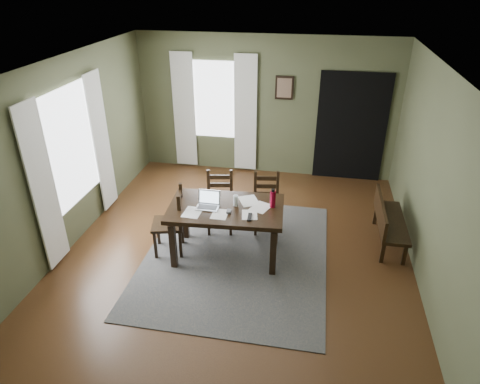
% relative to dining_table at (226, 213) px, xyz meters
% --- Properties ---
extents(ground, '(5.00, 6.00, 0.01)m').
position_rel_dining_table_xyz_m(ground, '(0.14, -0.01, -0.71)').
color(ground, '#492C16').
extents(room_shell, '(5.02, 6.02, 2.71)m').
position_rel_dining_table_xyz_m(room_shell, '(0.14, -0.01, 1.10)').
color(room_shell, '#4D5336').
rests_on(room_shell, ground).
extents(rug, '(2.60, 3.20, 0.01)m').
position_rel_dining_table_xyz_m(rug, '(0.14, -0.01, -0.70)').
color(rug, '#464646').
rests_on(rug, ground).
extents(dining_table, '(1.65, 1.06, 0.79)m').
position_rel_dining_table_xyz_m(dining_table, '(0.00, 0.00, 0.00)').
color(dining_table, black).
rests_on(dining_table, rug).
extents(chair_end, '(0.53, 0.53, 1.01)m').
position_rel_dining_table_xyz_m(chair_end, '(-0.80, -0.05, -0.21)').
color(chair_end, black).
rests_on(chair_end, rug).
extents(chair_back_left, '(0.49, 0.49, 0.96)m').
position_rel_dining_table_xyz_m(chair_back_left, '(-0.25, 0.69, -0.24)').
color(chair_back_left, black).
rests_on(chair_back_left, rug).
extents(chair_back_right, '(0.47, 0.47, 0.94)m').
position_rel_dining_table_xyz_m(chair_back_right, '(0.47, 0.81, -0.25)').
color(chair_back_right, black).
rests_on(chair_back_right, rug).
extents(bench, '(0.40, 1.23, 0.70)m').
position_rel_dining_table_xyz_m(bench, '(2.30, 0.75, -0.29)').
color(bench, black).
rests_on(bench, ground).
extents(laptop, '(0.31, 0.25, 0.21)m').
position_rel_dining_table_xyz_m(laptop, '(-0.24, -0.02, 0.15)').
color(laptop, '#B7B7BC').
rests_on(laptop, dining_table).
extents(computer_mouse, '(0.06, 0.10, 0.03)m').
position_rel_dining_table_xyz_m(computer_mouse, '(0.07, -0.14, 0.11)').
color(computer_mouse, '#3F3F42').
rests_on(computer_mouse, dining_table).
extents(tv_remote, '(0.07, 0.20, 0.02)m').
position_rel_dining_table_xyz_m(tv_remote, '(0.37, -0.23, 0.11)').
color(tv_remote, black).
rests_on(tv_remote, dining_table).
extents(drinking_glass, '(0.09, 0.09, 0.16)m').
position_rel_dining_table_xyz_m(drinking_glass, '(0.13, 0.06, 0.18)').
color(drinking_glass, silver).
rests_on(drinking_glass, dining_table).
extents(water_bottle, '(0.10, 0.10, 0.27)m').
position_rel_dining_table_xyz_m(water_bottle, '(0.63, 0.12, 0.22)').
color(water_bottle, '#A80C2E').
rests_on(water_bottle, dining_table).
extents(paper_a, '(0.25, 0.31, 0.00)m').
position_rel_dining_table_xyz_m(paper_a, '(-0.41, -0.23, 0.10)').
color(paper_a, white).
rests_on(paper_a, dining_table).
extents(paper_b, '(0.25, 0.30, 0.00)m').
position_rel_dining_table_xyz_m(paper_b, '(0.36, -0.15, 0.10)').
color(paper_b, white).
rests_on(paper_b, dining_table).
extents(paper_c, '(0.36, 0.40, 0.00)m').
position_rel_dining_table_xyz_m(paper_c, '(0.29, 0.23, 0.10)').
color(paper_c, white).
rests_on(paper_c, dining_table).
extents(paper_d, '(0.32, 0.36, 0.00)m').
position_rel_dining_table_xyz_m(paper_d, '(0.48, 0.07, 0.10)').
color(paper_d, white).
rests_on(paper_d, dining_table).
extents(paper_e, '(0.21, 0.28, 0.00)m').
position_rel_dining_table_xyz_m(paper_e, '(-0.04, -0.21, 0.10)').
color(paper_e, white).
rests_on(paper_e, dining_table).
extents(window_left, '(0.01, 1.30, 1.70)m').
position_rel_dining_table_xyz_m(window_left, '(-2.33, 0.19, 0.74)').
color(window_left, white).
rests_on(window_left, ground).
extents(window_back, '(1.00, 0.01, 1.50)m').
position_rel_dining_table_xyz_m(window_back, '(-0.86, 2.96, 0.74)').
color(window_back, white).
rests_on(window_back, ground).
extents(curtain_left_near, '(0.03, 0.48, 2.30)m').
position_rel_dining_table_xyz_m(curtain_left_near, '(-2.30, -0.63, 0.49)').
color(curtain_left_near, silver).
rests_on(curtain_left_near, ground).
extents(curtain_left_far, '(0.03, 0.48, 2.30)m').
position_rel_dining_table_xyz_m(curtain_left_far, '(-2.30, 1.01, 0.49)').
color(curtain_left_far, silver).
rests_on(curtain_left_far, ground).
extents(curtain_back_left, '(0.44, 0.03, 2.30)m').
position_rel_dining_table_xyz_m(curtain_back_left, '(-1.48, 2.93, 0.49)').
color(curtain_back_left, silver).
rests_on(curtain_back_left, ground).
extents(curtain_back_right, '(0.44, 0.03, 2.30)m').
position_rel_dining_table_xyz_m(curtain_back_right, '(-0.24, 2.93, 0.49)').
color(curtain_back_right, silver).
rests_on(curtain_back_right, ground).
extents(framed_picture, '(0.34, 0.03, 0.44)m').
position_rel_dining_table_xyz_m(framed_picture, '(0.49, 2.96, 1.04)').
color(framed_picture, black).
rests_on(framed_picture, ground).
extents(doorway_back, '(1.30, 0.03, 2.10)m').
position_rel_dining_table_xyz_m(doorway_back, '(1.79, 2.96, 0.34)').
color(doorway_back, black).
rests_on(doorway_back, ground).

